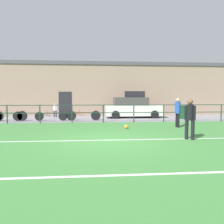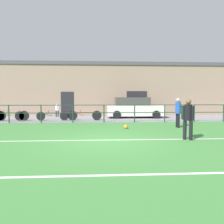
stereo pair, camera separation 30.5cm
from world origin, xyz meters
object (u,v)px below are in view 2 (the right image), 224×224
Objects in this scene: bicycle_parked_4 at (12,116)px; trash_bin_0 at (185,112)px; player_goalkeeper at (188,117)px; bicycle_parked_3 at (52,116)px; spectator_child at (57,109)px; player_striker at (178,111)px; bicycle_parked_2 at (85,115)px; parked_car_red at (134,108)px; bicycle_parked_1 at (8,116)px; soccer_ball_match at (126,127)px.

bicycle_parked_4 is 12.37m from trash_bin_0.
player_goalkeeper is 0.71× the size of bicycle_parked_3.
player_striker is at bearing 147.98° from spectator_child.
bicycle_parked_2 is (2.43, -2.81, -0.27)m from spectator_child.
parked_car_red is 9.19m from bicycle_parked_1.
player_striker is at bearing -20.21° from bicycle_parked_4.
trash_bin_0 is at bearing -70.58° from player_goalkeeper.
player_striker is 0.72× the size of bicycle_parked_3.
bicycle_parked_4 reaches higher than bicycle_parked_1.
bicycle_parked_4 is 2.36× the size of trash_bin_0.
bicycle_parked_4 is at bearing -0.00° from bicycle_parked_1.
bicycle_parked_1 reaches higher than soccer_ball_match.
player_striker is at bearing -19.77° from bicycle_parked_1.
spectator_child is (-7.69, 6.58, -0.26)m from player_striker.
bicycle_parked_1 is at bearing 72.93° from player_striker.
bicycle_parked_1 is 0.25m from bicycle_parked_4.
soccer_ball_match is 0.10× the size of bicycle_parked_1.
bicycle_parked_4 is (-2.54, -2.81, -0.27)m from spectator_child.
spectator_child is 0.25× the size of parked_car_red.
bicycle_parked_1 is at bearing 151.77° from soccer_ball_match.
bicycle_parked_3 is at bearing 138.44° from soccer_ball_match.
player_striker reaches higher than spectator_child.
bicycle_parked_2 is at bearing 57.07° from player_striker.
bicycle_parked_2 reaches higher than bicycle_parked_3.
bicycle_parked_3 is 0.95× the size of bicycle_parked_4.
player_goalkeeper is 12.00m from bicycle_parked_1.
bicycle_parked_3 is at bearing -0.00° from bicycle_parked_1.
player_goalkeeper reaches higher than spectator_child.
bicycle_parked_3 is 2.76m from bicycle_parked_4.
parked_car_red is (-0.63, 8.93, -0.12)m from player_goalkeeper.
trash_bin_0 reaches higher than soccer_ball_match.
soccer_ball_match is 0.05× the size of parked_car_red.
parked_car_red is 4.21m from bicycle_parked_2.
spectator_child is at bearing 47.84° from bicycle_parked_4.
bicycle_parked_1 is at bearing 180.00° from bicycle_parked_4.
bicycle_parked_2 is 2.39× the size of trash_bin_0.
trash_bin_0 is at bearing -20.42° from parked_car_red.
trash_bin_0 is at bearing 2.10° from bicycle_parked_4.
spectator_child reaches higher than bicycle_parked_1.
soccer_ball_match is 6.17m from bicycle_parked_3.
player_goalkeeper reaches higher than bicycle_parked_4.
player_goalkeeper is 9.75m from bicycle_parked_3.
soccer_ball_match is at bearing -41.56° from bicycle_parked_3.
parked_car_red is (1.39, 5.89, 0.67)m from soccer_ball_match.
bicycle_parked_4 is at bearing 180.00° from bicycle_parked_2.
soccer_ball_match is at bearing -28.23° from bicycle_parked_1.
parked_car_red is 6.28m from bicycle_parked_3.
player_striker is 5.76m from parked_car_red.
bicycle_parked_3 is 9.62m from trash_bin_0.
player_goalkeeper is at bearing 133.05° from spectator_child.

